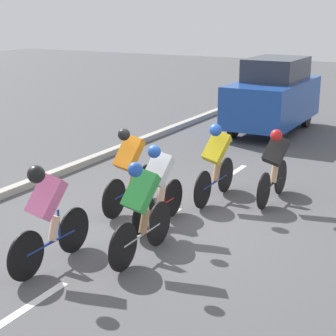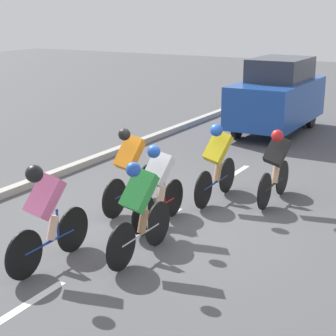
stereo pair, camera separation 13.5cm
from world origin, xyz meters
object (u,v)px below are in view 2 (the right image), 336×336
Objects in this scene: cyclist_orange at (130,167)px; support_car at (278,96)px; cyclist_black at (276,164)px; cyclist_yellow at (217,160)px; cyclist_green at (139,208)px; cyclist_pink at (46,212)px; cyclist_white at (158,183)px.

support_car reaches higher than cyclist_orange.
support_car reaches higher than cyclist_black.
cyclist_green is (-0.11, 2.77, -0.02)m from cyclist_yellow.
cyclist_pink reaches higher than cyclist_green.
cyclist_pink is (0.56, 2.02, 0.06)m from cyclist_white.
support_car is (0.18, -9.88, 0.24)m from cyclist_pink.
support_car reaches higher than cyclist_green.
cyclist_pink is at bearing 76.72° from cyclist_yellow.
cyclist_green is (0.85, 3.22, 0.03)m from cyclist_black.
cyclist_white is 7.91m from support_car.
cyclist_yellow reaches higher than cyclist_white.
cyclist_green is 0.43× the size of support_car.
cyclist_black is 4.44m from cyclist_pink.
cyclist_pink is 0.98× the size of cyclist_orange.
cyclist_white is 2.09m from cyclist_pink.
cyclist_pink is at bearing 91.04° from support_car.
cyclist_black is (-0.96, -0.45, -0.05)m from cyclist_yellow.
cyclist_green is 2.01m from cyclist_orange.
cyclist_black is 0.42× the size of support_car.
cyclist_pink reaches higher than cyclist_yellow.
cyclist_orange is at bearing -52.86° from cyclist_green.
cyclist_pink reaches higher than cyclist_black.
support_car is (1.99, -5.83, 0.31)m from cyclist_black.
cyclist_white is at bearing 79.77° from cyclist_yellow.
support_car is at bearing -84.60° from cyclist_white.
cyclist_pink is 9.89m from support_car.
cyclist_orange reaches higher than cyclist_green.
cyclist_yellow is 1.00× the size of cyclist_orange.
cyclist_yellow is 2.77m from cyclist_green.
cyclist_yellow is 1.02× the size of cyclist_pink.
cyclist_green is at bearing 97.16° from support_car.
cyclist_pink and cyclist_orange have the same top height.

